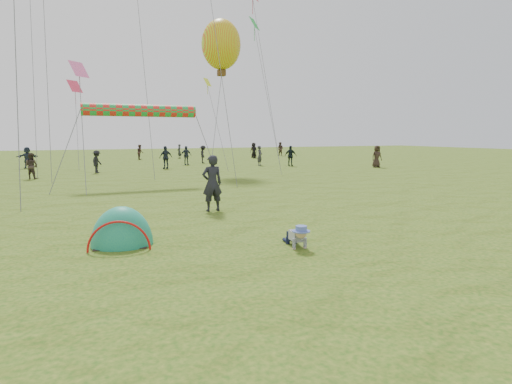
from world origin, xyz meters
name	(u,v)px	position (x,y,z in m)	size (l,w,h in m)	color
ground	(245,249)	(0.00, 0.00, 0.00)	(140.00, 140.00, 0.00)	#1A490E
crawling_toddler	(297,235)	(1.19, -0.35, 0.29)	(0.53, 0.76, 0.58)	black
popup_tent	(122,245)	(-2.62, 1.51, 0.00)	(1.47, 1.21, 1.90)	#137572
standing_adult	(212,183)	(0.68, 4.83, 0.98)	(0.72, 0.47, 1.96)	black
crowd_person_0	(260,156)	(10.61, 23.29, 0.85)	(0.62, 0.41, 1.71)	#303036
crowd_person_1	(280,149)	(19.67, 37.35, 0.87)	(0.84, 0.66, 1.73)	#412D2A
crowd_person_2	(291,156)	(12.81, 21.74, 0.87)	(1.02, 0.42, 1.74)	black
crowd_person_3	(97,162)	(-2.59, 21.68, 0.79)	(1.02, 0.59, 1.58)	black
crowd_person_4	(254,150)	(14.96, 34.96, 0.87)	(0.85, 0.56, 1.75)	black
crowd_person_5	(28,158)	(-7.58, 28.09, 0.85)	(1.58, 0.50, 1.70)	#2A3549
crowd_person_6	(254,151)	(14.43, 33.55, 0.81)	(0.59, 0.39, 1.62)	black
crowd_person_7	(140,152)	(2.15, 36.16, 0.81)	(0.79, 0.61, 1.62)	#412B28
crowd_person_8	(186,155)	(4.93, 26.67, 0.84)	(0.98, 0.41, 1.67)	#262E3C
crowd_person_9	(203,154)	(6.95, 28.32, 0.83)	(1.07, 0.62, 1.66)	black
crowd_person_10	(377,156)	(18.65, 17.74, 0.90)	(0.88, 0.57, 1.79)	#2D211B
crowd_person_12	(179,151)	(6.54, 36.79, 0.79)	(0.58, 0.38, 1.59)	#27282D
crowd_person_13	(31,166)	(-6.35, 18.96, 0.79)	(0.77, 0.60, 1.58)	#3A2E28
crowd_person_14	(166,157)	(2.49, 23.17, 0.89)	(1.04, 0.43, 1.78)	#1F2735
balloon_kite	(221,48)	(5.87, 19.27, 8.71)	(2.75, 2.75, 3.85)	#B7E916
rainbow_tube_kite	(141,111)	(-0.53, 13.48, 3.91)	(0.64, 0.64, 5.77)	red
diamond_kite_0	(75,86)	(-3.80, 28.96, 6.67)	(1.17, 1.17, 0.00)	#E63053
diamond_kite_5	(79,69)	(-3.38, 15.59, 6.14)	(0.98, 0.98, 0.00)	pink
diamond_kite_8	(207,82)	(6.24, 24.05, 6.93)	(0.77, 0.77, 0.00)	yellow
diamond_kite_9	(254,23)	(9.81, 22.60, 11.54)	(1.10, 1.10, 0.00)	green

